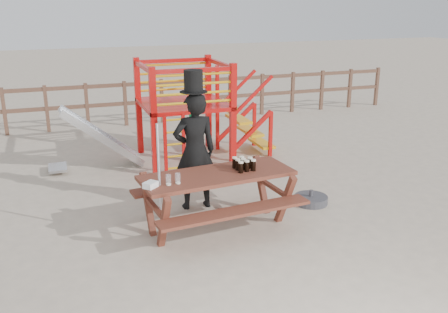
{
  "coord_description": "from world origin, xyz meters",
  "views": [
    {
      "loc": [
        -2.44,
        -6.28,
        3.3
      ],
      "look_at": [
        0.09,
        0.8,
        0.9
      ],
      "focal_mm": 40.0,
      "sensor_mm": 36.0,
      "label": 1
    }
  ],
  "objects": [
    {
      "name": "ground",
      "position": [
        0.0,
        0.0,
        0.0
      ],
      "size": [
        60.0,
        60.0,
        0.0
      ],
      "primitive_type": "plane",
      "color": "#B9A890",
      "rests_on": "ground"
    },
    {
      "name": "back_fence",
      "position": [
        0.0,
        7.0,
        0.74
      ],
      "size": [
        15.09,
        0.09,
        1.2
      ],
      "color": "brown",
      "rests_on": "ground"
    },
    {
      "name": "playground_fort",
      "position": [
        0.12,
        3.58,
        1.07
      ],
      "size": [
        4.71,
        1.84,
        2.1
      ],
      "color": "red",
      "rests_on": "ground"
    },
    {
      "name": "picnic_table",
      "position": [
        -0.23,
        0.18,
        0.55
      ],
      "size": [
        2.37,
        1.74,
        0.87
      ],
      "rotation": [
        0.0,
        0.0,
        0.09
      ],
      "color": "brown",
      "rests_on": "ground"
    },
    {
      "name": "man_with_hat",
      "position": [
        -0.32,
        1.05,
        1.01
      ],
      "size": [
        0.71,
        0.47,
        2.26
      ],
      "rotation": [
        0.0,
        0.0,
        3.12
      ],
      "color": "black",
      "rests_on": "ground"
    },
    {
      "name": "metal_pole",
      "position": [
        -1.13,
        -0.01,
        0.87
      ],
      "size": [
        0.04,
        0.04,
        1.73
      ],
      "primitive_type": "cylinder",
      "color": "#B2B2B7",
      "rests_on": "ground"
    },
    {
      "name": "parasol_base",
      "position": [
        1.55,
        0.53,
        0.07
      ],
      "size": [
        0.56,
        0.56,
        0.24
      ],
      "color": "#38383D",
      "rests_on": "ground"
    },
    {
      "name": "paper_bag",
      "position": [
        -1.26,
        -0.06,
        0.91
      ],
      "size": [
        0.23,
        0.22,
        0.08
      ],
      "primitive_type": "cube",
      "rotation": [
        0.0,
        0.0,
        0.69
      ],
      "color": "white",
      "rests_on": "picnic_table"
    },
    {
      "name": "stout_pints",
      "position": [
        0.19,
        0.2,
        0.95
      ],
      "size": [
        0.29,
        0.3,
        0.17
      ],
      "color": "black",
      "rests_on": "picnic_table"
    },
    {
      "name": "empty_glasses",
      "position": [
        -0.94,
        -0.04,
        0.93
      ],
      "size": [
        0.21,
        0.08,
        0.15
      ],
      "color": "silver",
      "rests_on": "picnic_table"
    }
  ]
}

